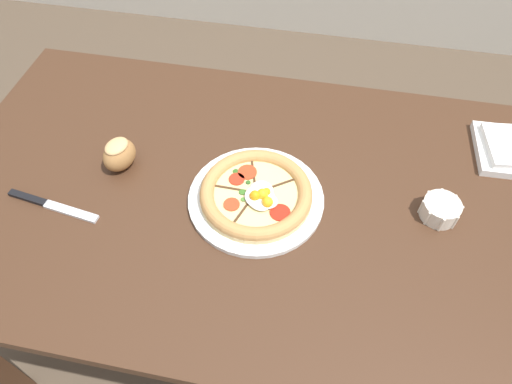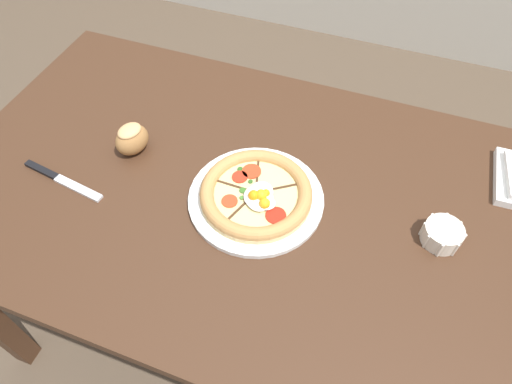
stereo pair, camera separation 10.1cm
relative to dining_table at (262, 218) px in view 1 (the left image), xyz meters
name	(u,v)px [view 1 (the left image)]	position (x,y,z in m)	size (l,w,h in m)	color
ground_plane	(260,322)	(0.00, 0.00, -0.66)	(12.00, 12.00, 0.00)	brown
dining_table	(262,218)	(0.00, 0.00, 0.00)	(1.52, 0.86, 0.75)	#422819
pizza	(256,195)	(-0.01, -0.02, 0.11)	(0.31, 0.31, 0.06)	white
ramekin_bowl	(440,209)	(0.39, 0.02, 0.12)	(0.09, 0.09, 0.04)	silver
bread_piece_near	(119,154)	(-0.35, 0.02, 0.13)	(0.09, 0.10, 0.08)	#A3703D
knife_main	(51,205)	(-0.46, -0.13, 0.10)	(0.23, 0.05, 0.01)	silver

